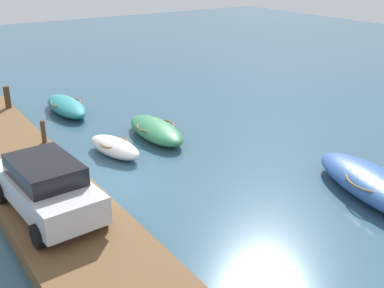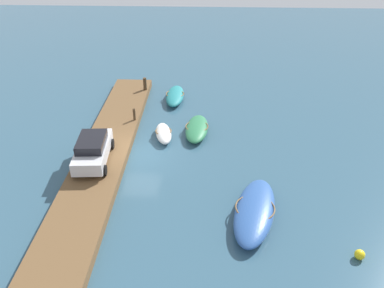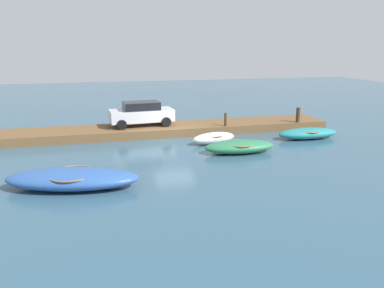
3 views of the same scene
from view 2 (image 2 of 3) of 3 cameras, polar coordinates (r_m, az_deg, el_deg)
ground_plane at (r=26.08m, az=-7.62°, el=-1.48°), size 84.00×84.00×0.00m
dock_platform at (r=26.38m, az=-12.20°, el=-0.85°), size 22.44×3.05×0.54m
motorboat_blue at (r=21.04m, az=8.98°, el=-9.45°), size 5.79×3.18×0.84m
rowboat_green at (r=28.04m, az=0.70°, el=2.23°), size 4.01×1.79×0.71m
rowboat_teal at (r=32.99m, az=-2.45°, el=6.91°), size 3.99×1.52×0.70m
dinghy_white at (r=27.55m, az=-4.10°, el=1.54°), size 2.92×1.59×0.69m
mooring_post_west at (r=33.66m, az=-6.76°, el=8.56°), size 0.28×0.28×1.04m
mooring_post_mid_west at (r=28.89m, az=-8.27°, el=4.23°), size 0.18×0.18×0.89m
parked_car at (r=24.51m, az=-14.04°, el=-0.74°), size 4.28×2.21×1.61m
marker_buoy at (r=20.42m, az=22.89°, el=-14.39°), size 0.48×0.48×0.48m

